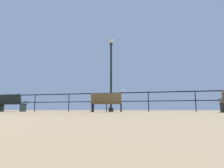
{
  "coord_description": "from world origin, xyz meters",
  "views": [
    {
      "loc": [
        2.83,
        -0.27,
        0.13
      ],
      "look_at": [
        0.44,
        9.09,
        1.46
      ],
      "focal_mm": 29.64,
      "sensor_mm": 36.0,
      "label": 1
    }
  ],
  "objects_px": {
    "seagull_on_rail": "(122,91)",
    "bench_near_left": "(106,102)",
    "bench_far_left": "(10,102)",
    "lamppost_center": "(111,73)"
  },
  "relations": [
    {
      "from": "lamppost_center",
      "to": "seagull_on_rail",
      "type": "height_order",
      "value": "lamppost_center"
    },
    {
      "from": "bench_near_left",
      "to": "lamppost_center",
      "type": "bearing_deg",
      "value": 92.7
    },
    {
      "from": "seagull_on_rail",
      "to": "bench_near_left",
      "type": "bearing_deg",
      "value": -124.85
    },
    {
      "from": "bench_near_left",
      "to": "bench_far_left",
      "type": "bearing_deg",
      "value": -179.87
    },
    {
      "from": "lamppost_center",
      "to": "seagull_on_rail",
      "type": "bearing_deg",
      "value": -17.13
    },
    {
      "from": "bench_far_left",
      "to": "seagull_on_rail",
      "type": "xyz_separation_m",
      "value": [
        6.43,
        0.92,
        0.59
      ]
    },
    {
      "from": "bench_far_left",
      "to": "seagull_on_rail",
      "type": "distance_m",
      "value": 6.52
    },
    {
      "from": "lamppost_center",
      "to": "seagull_on_rail",
      "type": "distance_m",
      "value": 1.29
    },
    {
      "from": "bench_far_left",
      "to": "lamppost_center",
      "type": "distance_m",
      "value": 6.09
    },
    {
      "from": "seagull_on_rail",
      "to": "bench_far_left",
      "type": "bearing_deg",
      "value": -171.82
    }
  ]
}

